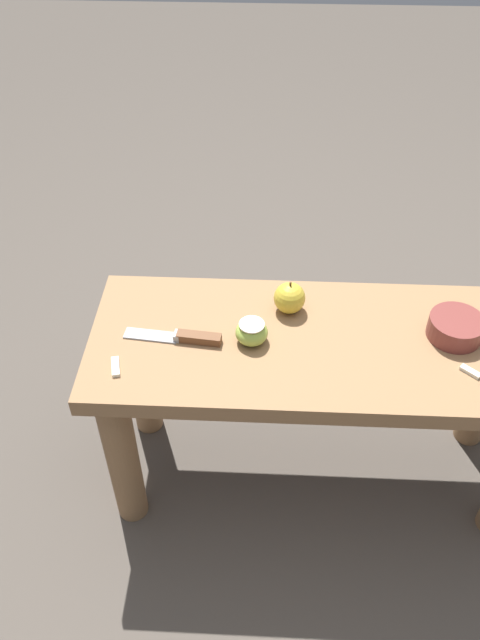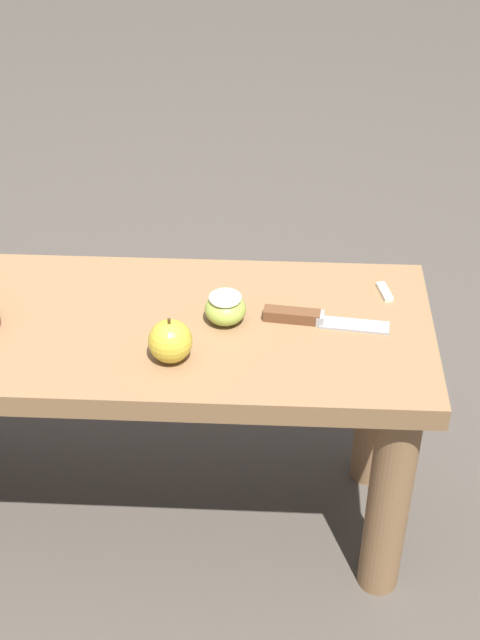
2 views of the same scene
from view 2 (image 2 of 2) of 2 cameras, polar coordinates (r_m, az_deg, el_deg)
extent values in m
plane|color=#4C443D|center=(1.82, -5.84, -12.26)|extent=(8.00, 8.00, 0.00)
cube|color=olive|center=(1.50, -6.92, -0.72)|extent=(1.00, 0.39, 0.04)
cylinder|color=olive|center=(1.75, 8.77, -4.67)|extent=(0.07, 0.07, 0.44)
cylinder|color=olive|center=(1.56, 9.51, -11.22)|extent=(0.07, 0.07, 0.44)
cube|color=#9EA0A5|center=(1.48, 7.33, -0.33)|extent=(0.12, 0.04, 0.00)
cube|color=#9EA0A5|center=(1.47, 5.15, 0.10)|extent=(0.01, 0.03, 0.02)
cube|color=brown|center=(1.47, 3.34, 0.30)|extent=(0.10, 0.03, 0.02)
sphere|color=gold|center=(1.38, -4.48, -1.36)|extent=(0.07, 0.07, 0.07)
cylinder|color=#4C3319|center=(1.36, -4.56, -0.12)|extent=(0.00, 0.00, 0.01)
ellipsoid|color=#9EB747|center=(1.46, -0.94, 0.70)|extent=(0.07, 0.07, 0.05)
cylinder|color=white|center=(1.45, -0.95, 1.43)|extent=(0.05, 0.05, 0.00)
cube|color=white|center=(1.56, 9.24, 1.79)|extent=(0.03, 0.05, 0.01)
camera|label=1|loc=(2.11, 0.03, 37.98)|focal=35.00mm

